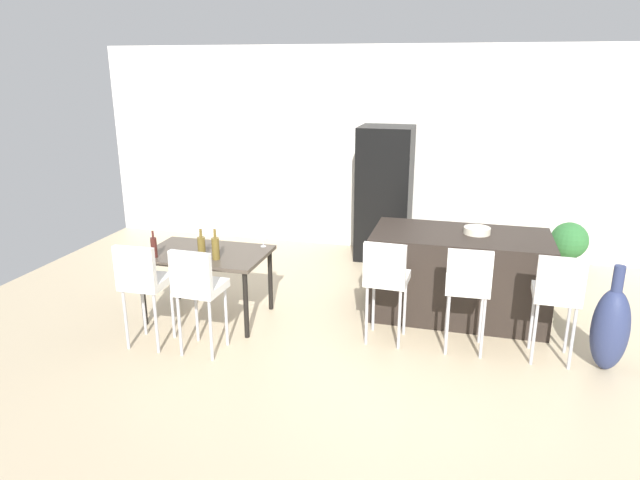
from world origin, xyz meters
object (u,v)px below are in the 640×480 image
dining_chair_near (143,279)px  wine_glass_left (263,236)px  bar_chair_middle (468,283)px  wine_bottle_right (201,246)px  potted_plant (569,243)px  dining_table (207,258)px  floor_vase (610,328)px  wine_bottle_near (216,248)px  bar_chair_right (557,291)px  fruit_bowl (477,231)px  wine_bottle_inner (154,247)px  kitchen_island (458,275)px  bar_chair_left (386,276)px  refrigerator (385,193)px  dining_chair_far (198,285)px

dining_chair_near → wine_glass_left: bearing=54.4°
bar_chair_middle → dining_chair_near: size_ratio=1.00×
wine_bottle_right → potted_plant: wine_bottle_right is taller
dining_table → floor_vase: (3.93, -0.11, -0.27)m
wine_bottle_right → floor_vase: (3.91, 0.03, -0.45)m
potted_plant → wine_bottle_near: bearing=-144.5°
wine_bottle_near → potted_plant: size_ratio=0.47×
bar_chair_right → fruit_bowl: bearing=128.4°
wine_bottle_inner → dining_table: bearing=33.3°
kitchen_island → wine_bottle_inner: size_ratio=6.60×
wine_bottle_near → floor_vase: size_ratio=0.32×
bar_chair_left → floor_vase: size_ratio=1.06×
bar_chair_middle → refrigerator: size_ratio=0.57×
bar_chair_left → dining_chair_near: same height
bar_chair_right → dining_chair_near: (-3.74, -0.68, 0.00)m
refrigerator → fruit_bowl: bearing=-53.8°
kitchen_island → bar_chair_right: (0.87, -0.86, 0.24)m
wine_bottle_near → floor_vase: (3.73, 0.08, -0.46)m
dining_table → floor_vase: bearing=-1.6°
wine_bottle_right → fruit_bowl: size_ratio=1.06×
kitchen_island → floor_vase: bearing=-32.7°
bar_chair_right → wine_bottle_near: 3.27m
bar_chair_left → dining_chair_near: 2.31m
kitchen_island → wine_bottle_right: size_ratio=6.30×
bar_chair_left → wine_bottle_inner: size_ratio=3.75×
wine_bottle_inner → refrigerator: size_ratio=0.15×
bar_chair_left → wine_bottle_near: 1.74m
bar_chair_right → dining_table: size_ratio=0.83×
bar_chair_right → wine_bottle_near: wine_bottle_near is taller
wine_bottle_inner → dining_chair_near: bearing=-72.5°
kitchen_island → dining_chair_near: 3.26m
wine_bottle_near → wine_bottle_inner: (-0.64, -0.10, -0.01)m
wine_glass_left → fruit_bowl: (2.23, 0.47, 0.09)m
bar_chair_right → dining_chair_far: (-3.17, -0.68, 0.00)m
dining_chair_far → wine_bottle_near: wine_bottle_near is taller
wine_bottle_near → bar_chair_middle: bearing=1.9°
bar_chair_left → wine_bottle_right: bearing=-178.8°
wine_bottle_right → wine_glass_left: 0.68m
dining_chair_near → wine_bottle_right: dining_chair_near is taller
fruit_bowl → floor_vase: fruit_bowl is taller
dining_table → wine_bottle_near: 0.33m
wine_bottle_near → fruit_bowl: bearing=21.2°
bar_chair_middle → floor_vase: bearing=-0.3°
bar_chair_middle → bar_chair_right: (0.78, -0.00, 0.00)m
potted_plant → refrigerator: bearing=179.8°
bar_chair_right → wine_bottle_near: size_ratio=3.31×
bar_chair_left → dining_table: size_ratio=0.83×
potted_plant → kitchen_island: bearing=-128.1°
bar_chair_middle → wine_bottle_right: bar_chair_middle is taller
dining_table → floor_vase: 3.94m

